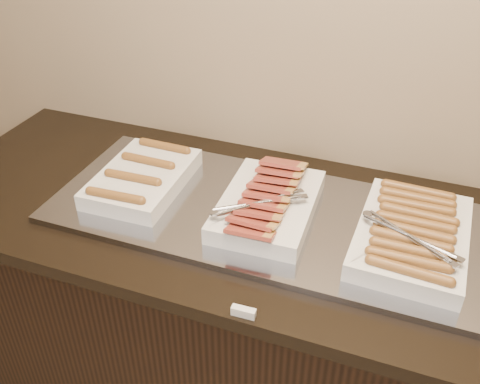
{
  "coord_description": "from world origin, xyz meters",
  "views": [
    {
      "loc": [
        0.35,
        0.99,
        1.8
      ],
      "look_at": [
        -0.08,
        2.13,
        0.97
      ],
      "focal_mm": 40.0,
      "sensor_mm": 36.0,
      "label": 1
    }
  ],
  "objects_px": {
    "warming_tray": "(265,215)",
    "dish_left": "(143,178)",
    "counter": "(262,328)",
    "dish_center": "(267,203)",
    "dish_right": "(412,235)"
  },
  "relations": [
    {
      "from": "counter",
      "to": "dish_right",
      "type": "distance_m",
      "value": 0.63
    },
    {
      "from": "warming_tray",
      "to": "dish_left",
      "type": "height_order",
      "value": "dish_left"
    },
    {
      "from": "dish_left",
      "to": "dish_right",
      "type": "height_order",
      "value": "dish_right"
    },
    {
      "from": "counter",
      "to": "dish_center",
      "type": "xyz_separation_m",
      "value": [
        0.0,
        -0.0,
        0.5
      ]
    },
    {
      "from": "warming_tray",
      "to": "dish_center",
      "type": "xyz_separation_m",
      "value": [
        0.01,
        -0.0,
        0.04
      ]
    },
    {
      "from": "counter",
      "to": "warming_tray",
      "type": "relative_size",
      "value": 1.72
    },
    {
      "from": "dish_left",
      "to": "dish_right",
      "type": "xyz_separation_m",
      "value": [
        0.77,
        -0.0,
        0.0
      ]
    },
    {
      "from": "warming_tray",
      "to": "dish_center",
      "type": "bearing_deg",
      "value": -24.87
    },
    {
      "from": "dish_left",
      "to": "warming_tray",
      "type": "bearing_deg",
      "value": -1.61
    },
    {
      "from": "counter",
      "to": "dish_right",
      "type": "xyz_separation_m",
      "value": [
        0.39,
        -0.0,
        0.5
      ]
    },
    {
      "from": "counter",
      "to": "dish_center",
      "type": "relative_size",
      "value": 5.25
    },
    {
      "from": "warming_tray",
      "to": "dish_right",
      "type": "xyz_separation_m",
      "value": [
        0.39,
        -0.0,
        0.04
      ]
    },
    {
      "from": "warming_tray",
      "to": "dish_left",
      "type": "relative_size",
      "value": 3.36
    },
    {
      "from": "warming_tray",
      "to": "dish_right",
      "type": "relative_size",
      "value": 2.94
    },
    {
      "from": "warming_tray",
      "to": "counter",
      "type": "bearing_deg",
      "value": 0.0
    }
  ]
}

